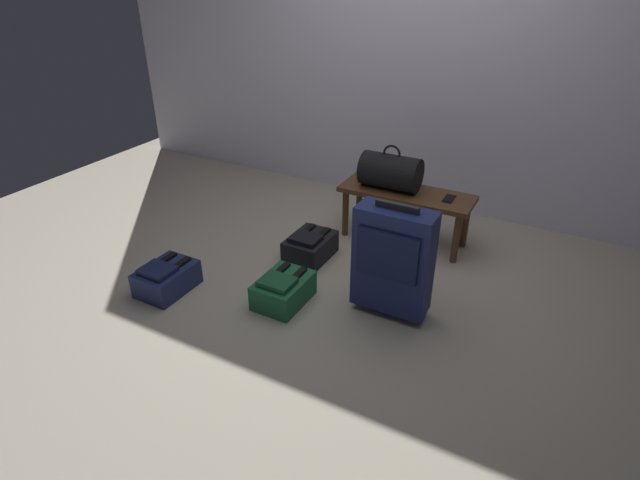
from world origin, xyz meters
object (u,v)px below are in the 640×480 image
(duffel_bag_black, at_px, (391,172))
(backpack_dark, at_px, (310,246))
(backpack_navy, at_px, (166,278))
(suitcase_upright_navy, at_px, (393,259))
(bench, at_px, (406,199))
(cell_phone, at_px, (449,199))
(backpack_green, at_px, (283,290))

(duffel_bag_black, relative_size, backpack_dark, 1.16)
(backpack_navy, distance_m, backpack_dark, 1.04)
(suitcase_upright_navy, height_order, backpack_navy, suitcase_upright_navy)
(bench, distance_m, backpack_navy, 1.82)
(bench, distance_m, backpack_dark, 0.81)
(bench, relative_size, suitcase_upright_navy, 1.34)
(backpack_dark, bearing_deg, duffel_bag_black, 57.09)
(cell_phone, bearing_deg, duffel_bag_black, -178.53)
(cell_phone, xyz_separation_m, backpack_navy, (-1.46, -1.41, -0.33))
(suitcase_upright_navy, relative_size, backpack_navy, 1.97)
(suitcase_upright_navy, bearing_deg, bench, 105.38)
(bench, relative_size, cell_phone, 6.94)
(duffel_bag_black, distance_m, suitcase_upright_navy, 1.01)
(backpack_dark, distance_m, backpack_green, 0.58)
(bench, height_order, backpack_dark, bench)
(backpack_green, bearing_deg, duffel_bag_black, 77.73)
(bench, bearing_deg, suitcase_upright_navy, -74.62)
(duffel_bag_black, bearing_deg, backpack_navy, -125.58)
(duffel_bag_black, xyz_separation_m, cell_phone, (0.46, 0.01, -0.13))
(suitcase_upright_navy, xyz_separation_m, backpack_green, (-0.64, -0.23, -0.29))
(suitcase_upright_navy, xyz_separation_m, backpack_dark, (-0.76, 0.34, -0.29))
(duffel_bag_black, height_order, cell_phone, duffel_bag_black)
(backpack_navy, bearing_deg, duffel_bag_black, 54.42)
(duffel_bag_black, height_order, suitcase_upright_navy, duffel_bag_black)
(cell_phone, relative_size, backpack_dark, 0.38)
(cell_phone, xyz_separation_m, backpack_green, (-0.71, -1.15, -0.33))
(duffel_bag_black, relative_size, backpack_navy, 1.16)
(bench, distance_m, backpack_green, 1.23)
(suitcase_upright_navy, relative_size, backpack_dark, 1.97)
(cell_phone, distance_m, backpack_dark, 1.07)
(cell_phone, distance_m, backpack_green, 1.39)
(suitcase_upright_navy, distance_m, backpack_navy, 1.50)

